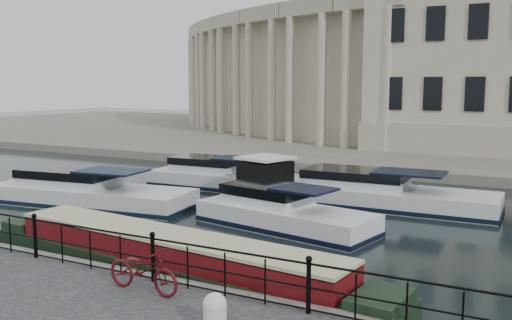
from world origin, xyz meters
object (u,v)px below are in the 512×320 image
Objects in this scene: bicycle at (143,270)px; narrowboat at (169,263)px; mooring_bollard at (215,312)px; harbour_hut at (265,183)px.

bicycle reaches higher than narrowboat.
bicycle is 2.79m from narrowboat.
mooring_bollard is 0.05× the size of narrowboat.
narrowboat is at bearing 137.20° from mooring_bollard.
bicycle is at bearing -59.53° from narrowboat.
bicycle is 2.79× the size of mooring_bollard.
harbour_hut reaches higher than bicycle.
harbour_hut is (-3.04, 11.89, -0.11)m from bicycle.
mooring_bollard is 0.22× the size of harbour_hut.
bicycle is at bearing -59.51° from harbour_hut.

